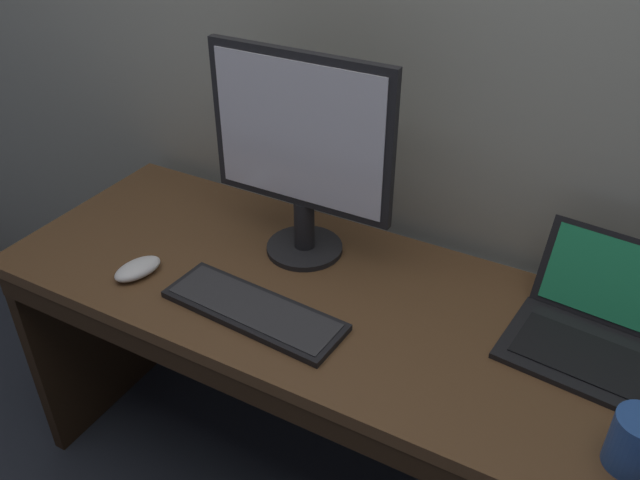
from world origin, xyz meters
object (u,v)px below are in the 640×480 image
at_px(computer_mouse, 138,269).
at_px(wired_keyboard, 254,310).
at_px(coffee_mug, 637,443).
at_px(laptop_black, 597,334).
at_px(external_monitor, 301,153).

bearing_deg(computer_mouse, wired_keyboard, 17.35).
relative_size(wired_keyboard, coffee_mug, 3.34).
bearing_deg(laptop_black, computer_mouse, -165.18).
height_order(computer_mouse, coffee_mug, coffee_mug).
distance_m(wired_keyboard, computer_mouse, 0.32).
bearing_deg(wired_keyboard, computer_mouse, -177.41).
relative_size(laptop_black, computer_mouse, 2.98).
bearing_deg(laptop_black, wired_keyboard, -159.78).
bearing_deg(external_monitor, wired_keyboard, -84.50).
bearing_deg(coffee_mug, computer_mouse, 179.61).
height_order(laptop_black, coffee_mug, laptop_black).
relative_size(external_monitor, coffee_mug, 3.95).
bearing_deg(laptop_black, external_monitor, 179.37).
relative_size(laptop_black, wired_keyboard, 0.83).
xyz_separation_m(external_monitor, wired_keyboard, (0.02, -0.26, -0.27)).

